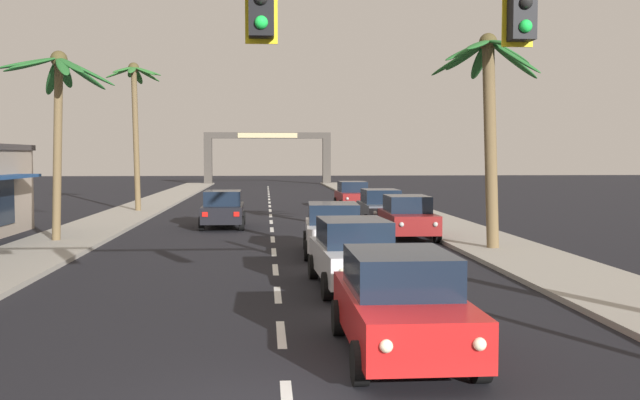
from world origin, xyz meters
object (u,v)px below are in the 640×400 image
Objects in this scene: traffic_signal_mast at (524,43)px; palm_right_second at (489,97)px; sedan_parked_far_kerb at (407,217)px; sedan_lead_at_stop_bar at (401,303)px; sedan_fifth_in_queue at (333,228)px; sedan_parked_nearest_kerb at (381,207)px; town_gateway_arch at (268,150)px; sedan_third_in_queue at (354,253)px; sedan_parked_mid_kerb at (353,195)px; palm_left_third at (135,102)px; sedan_oncoming_far at (223,209)px; palm_left_second at (58,94)px.

palm_right_second is at bearing 73.99° from traffic_signal_mast.
sedan_lead_at_stop_bar is at bearing -101.77° from sedan_parked_far_kerb.
sedan_parked_nearest_kerb is (3.16, 9.63, 0.00)m from sedan_fifth_in_queue.
traffic_signal_mast is 72.92m from town_gateway_arch.
sedan_third_in_queue is 10.84m from sedan_parked_far_kerb.
sedan_parked_mid_kerb is at bearing 86.75° from traffic_signal_mast.
traffic_signal_mast is 2.44× the size of sedan_lead_at_stop_bar.
traffic_signal_mast is 2.43× the size of sedan_parked_far_kerb.
palm_left_third reaches higher than town_gateway_arch.
sedan_fifth_in_queue is 6.81m from palm_right_second.
sedan_lead_at_stop_bar is 21.43m from sedan_oncoming_far.
sedan_parked_mid_kerb is 39.20m from town_gateway_arch.
sedan_fifth_in_queue is at bearing -88.11° from town_gateway_arch.
sedan_parked_far_kerb is at bearing 52.23° from sedan_fifth_in_queue.
sedan_parked_mid_kerb is 0.31× the size of town_gateway_arch.
traffic_signal_mast is at bearing -58.03° from palm_left_second.
sedan_third_in_queue is at bearing 98.79° from traffic_signal_mast.
palm_right_second reaches higher than palm_left_second.
town_gateway_arch is (-1.95, 58.89, 3.06)m from sedan_fifth_in_queue.
sedan_parked_mid_kerb is at bearing 81.20° from sedan_fifth_in_queue.
palm_left_second reaches higher than sedan_parked_mid_kerb.
traffic_signal_mast is 8.95m from sedan_third_in_queue.
sedan_lead_at_stop_bar and sedan_oncoming_far have the same top height.
palm_left_second is 14.43m from palm_left_third.
palm_right_second is 59.13m from town_gateway_arch.
sedan_third_in_queue is at bearing -96.92° from sedan_parked_mid_kerb.
town_gateway_arch is at bearing 91.89° from sedan_fifth_in_queue.
traffic_signal_mast reaches higher than sedan_parked_far_kerb.
sedan_oncoming_far is at bearing -175.65° from sedan_parked_nearest_kerb.
palm_right_second reaches higher than sedan_fifth_in_queue.
sedan_parked_far_kerb is at bearing 71.74° from sedan_third_in_queue.
sedan_lead_at_stop_bar is 0.99× the size of sedan_third_in_queue.
traffic_signal_mast is at bearing -94.78° from sedan_parked_nearest_kerb.
palm_left_third reaches higher than sedan_third_in_queue.
town_gateway_arch is (-1.89, 64.87, 3.06)m from sedan_third_in_queue.
palm_left_second reaches higher than sedan_parked_nearest_kerb.
palm_left_third is (-5.44, 8.89, 5.44)m from sedan_oncoming_far.
sedan_parked_mid_kerb is 0.63× the size of palm_left_second.
palm_left_second is at bearing -154.86° from sedan_parked_nearest_kerb.
sedan_parked_nearest_kerb is 15.00m from palm_left_second.
sedan_parked_mid_kerb is (3.17, 26.12, 0.00)m from sedan_third_in_queue.
town_gateway_arch is at bearing 81.96° from palm_left_second.
sedan_third_in_queue is at bearing -44.53° from palm_left_second.
traffic_signal_mast is 14.76m from palm_right_second.
sedan_parked_far_kerb is (7.47, -4.76, 0.00)m from sedan_oncoming_far.
palm_right_second is at bearing -43.38° from sedan_oncoming_far.
sedan_oncoming_far is at bearing 44.37° from palm_left_second.
sedan_parked_far_kerb is (3.40, 10.29, 0.00)m from sedan_third_in_queue.
palm_left_second is (-12.88, -16.57, 4.62)m from sedan_parked_mid_kerb.
sedan_oncoming_far is (-4.08, 15.06, 0.00)m from sedan_third_in_queue.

